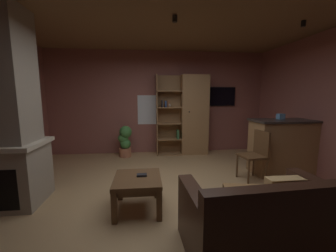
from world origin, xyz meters
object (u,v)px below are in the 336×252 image
object	(u,v)px
bookshelf_cabinet	(191,115)
wall_mounted_tv	(219,97)
kitchen_bar_counter	(286,146)
tissue_box	(281,116)
stone_fireplace	(2,119)
table_book_0	(142,175)
dining_chair	(256,152)
leather_couch	(263,224)
coffee_table	(138,183)
potted_floor_plant	(125,141)

from	to	relation	value
bookshelf_cabinet	wall_mounted_tv	xyz separation A→B (m)	(0.83, 0.21, 0.50)
kitchen_bar_counter	tissue_box	size ratio (longest dim) A/B	11.77
bookshelf_cabinet	wall_mounted_tv	distance (m)	0.99
tissue_box	wall_mounted_tv	bearing A→B (deg)	110.89
stone_fireplace	table_book_0	bearing A→B (deg)	-9.59
bookshelf_cabinet	dining_chair	distance (m)	2.13
stone_fireplace	kitchen_bar_counter	world-z (taller)	stone_fireplace
bookshelf_cabinet	tissue_box	size ratio (longest dim) A/B	17.42
bookshelf_cabinet	leather_couch	distance (m)	3.72
stone_fireplace	coffee_table	size ratio (longest dim) A/B	4.00
tissue_box	dining_chair	bearing A→B (deg)	-151.68
kitchen_bar_counter	wall_mounted_tv	xyz separation A→B (m)	(-0.78, 1.84, 0.99)
leather_couch	dining_chair	bearing A→B (deg)	63.19
potted_floor_plant	table_book_0	bearing A→B (deg)	-79.64
dining_chair	wall_mounted_tv	size ratio (longest dim) A/B	1.00
leather_couch	wall_mounted_tv	xyz separation A→B (m)	(0.90, 3.86, 1.23)
tissue_box	leather_couch	xyz separation A→B (m)	(-1.57, -2.11, -0.84)
kitchen_bar_counter	coffee_table	bearing A→B (deg)	-159.85
bookshelf_cabinet	table_book_0	size ratio (longest dim) A/B	15.20
table_book_0	wall_mounted_tv	bearing A→B (deg)	53.83
bookshelf_cabinet	stone_fireplace	bearing A→B (deg)	-143.58
stone_fireplace	tissue_box	size ratio (longest dim) A/B	22.76
kitchen_bar_counter	tissue_box	xyz separation A→B (m)	(-0.12, 0.09, 0.60)
tissue_box	wall_mounted_tv	xyz separation A→B (m)	(-0.67, 1.75, 0.39)
kitchen_bar_counter	table_book_0	size ratio (longest dim) A/B	10.27
bookshelf_cabinet	leather_couch	xyz separation A→B (m)	(-0.07, -3.65, -0.74)
leather_couch	potted_floor_plant	size ratio (longest dim) A/B	1.94
kitchen_bar_counter	stone_fireplace	bearing A→B (deg)	-171.44
coffee_table	wall_mounted_tv	distance (m)	3.81
stone_fireplace	potted_floor_plant	bearing A→B (deg)	56.98
coffee_table	table_book_0	bearing A→B (deg)	33.31
dining_chair	potted_floor_plant	world-z (taller)	dining_chair
leather_couch	table_book_0	size ratio (longest dim) A/B	11.34
coffee_table	potted_floor_plant	size ratio (longest dim) A/B	0.85
coffee_table	dining_chair	distance (m)	2.29
bookshelf_cabinet	potted_floor_plant	size ratio (longest dim) A/B	2.60
stone_fireplace	bookshelf_cabinet	xyz separation A→B (m)	(3.18, 2.35, -0.20)
dining_chair	coffee_table	bearing A→B (deg)	-159.56
table_book_0	stone_fireplace	bearing A→B (deg)	170.41
stone_fireplace	kitchen_bar_counter	xyz separation A→B (m)	(4.79, 0.72, -0.69)
dining_chair	table_book_0	bearing A→B (deg)	-159.96
coffee_table	table_book_0	distance (m)	0.12
wall_mounted_tv	bookshelf_cabinet	bearing A→B (deg)	-165.78
stone_fireplace	wall_mounted_tv	distance (m)	4.77
kitchen_bar_counter	potted_floor_plant	distance (m)	3.67
stone_fireplace	leather_couch	size ratio (longest dim) A/B	1.75
dining_chair	wall_mounted_tv	bearing A→B (deg)	89.39
bookshelf_cabinet	wall_mounted_tv	world-z (taller)	bookshelf_cabinet
stone_fireplace	dining_chair	size ratio (longest dim) A/B	2.97
dining_chair	wall_mounted_tv	world-z (taller)	wall_mounted_tv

